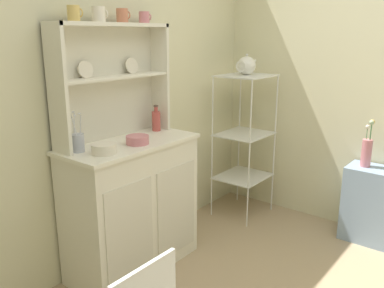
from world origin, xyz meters
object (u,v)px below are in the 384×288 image
side_shelf_blue (376,206)px  cup_gold_0 (74,13)px  jam_bottle (156,120)px  porcelain_teapot (246,66)px  utensil_jar (78,142)px  flower_vase (367,150)px  hutch_cabinet (132,205)px  hutch_shelf_unit (110,74)px  bakers_rack (244,129)px  bowl_mixing_large (104,149)px

side_shelf_blue → cup_gold_0: (-1.72, 1.36, 1.42)m
cup_gold_0 → jam_bottle: size_ratio=0.47×
side_shelf_blue → porcelain_teapot: (-0.19, 1.11, 1.05)m
utensil_jar → flower_vase: 2.16m
hutch_cabinet → hutch_shelf_unit: bearing=90.0°
jam_bottle → porcelain_teapot: (0.90, -0.21, 0.35)m
flower_vase → bakers_rack: bearing=100.7°
hutch_shelf_unit → hutch_cabinet: bearing=-90.0°
side_shelf_blue → flower_vase: 0.45m
flower_vase → jam_bottle: bearing=132.3°
bakers_rack → flower_vase: bearing=-79.3°
cup_gold_0 → utensil_jar: size_ratio=0.36×
cup_gold_0 → jam_bottle: cup_gold_0 is taller
bowl_mixing_large → flower_vase: 2.02m
bowl_mixing_large → porcelain_teapot: bearing=-1.8°
hutch_shelf_unit → utensil_jar: bearing=-166.2°
bakers_rack → utensil_jar: (-1.60, 0.20, 0.18)m
cup_gold_0 → bowl_mixing_large: size_ratio=0.59×
bakers_rack → side_shelf_blue: 1.23m
utensil_jar → porcelain_teapot: 1.66m
porcelain_teapot → hutch_shelf_unit: bearing=167.2°
bowl_mixing_large → hutch_cabinet: bearing=14.9°
bakers_rack → flower_vase: size_ratio=3.38×
bowl_mixing_large → porcelain_teapot: (1.53, -0.05, 0.40)m
bakers_rack → porcelain_teapot: 0.55m
bowl_mixing_large → utensil_jar: (-0.07, 0.15, 0.03)m
side_shelf_blue → porcelain_teapot: bearing=99.6°
hutch_shelf_unit → bowl_mixing_large: bearing=-139.4°
utensil_jar → bowl_mixing_large: bearing=-64.1°
hutch_shelf_unit → jam_bottle: size_ratio=4.65×
bowl_mixing_large → porcelain_teapot: size_ratio=0.61×
bowl_mixing_large → jam_bottle: jam_bottle is taller
flower_vase → hutch_shelf_unit: bearing=138.4°
side_shelf_blue → flower_vase: bearing=90.0°
hutch_shelf_unit → bakers_rack: bearing=-12.8°
bakers_rack → utensil_jar: bakers_rack is taller
bowl_mixing_large → porcelain_teapot: porcelain_teapot is taller
utensil_jar → cup_gold_0: bearing=31.6°
hutch_cabinet → cup_gold_0: 1.29m
hutch_shelf_unit → side_shelf_blue: bearing=-44.1°
cup_gold_0 → utensil_jar: 0.75m
hutch_cabinet → side_shelf_blue: (1.44, -1.23, -0.17)m
bowl_mixing_large → side_shelf_blue: bearing=-34.0°
porcelain_teapot → flower_vase: porcelain_teapot is taller
hutch_cabinet → bakers_rack: (1.25, -0.12, 0.33)m
cup_gold_0 → utensil_jar: (-0.07, -0.04, -0.74)m
bakers_rack → flower_vase: bakers_rack is taller
bowl_mixing_large → jam_bottle: size_ratio=0.80×
hutch_shelf_unit → side_shelf_blue: size_ratio=1.46×
hutch_shelf_unit → bowl_mixing_large: hutch_shelf_unit is taller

